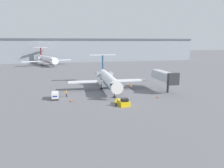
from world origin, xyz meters
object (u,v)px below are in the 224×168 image
at_px(airplane_main, 108,79).
at_px(airplane_parked_far_left, 47,59).
at_px(pushback_tug, 124,102).
at_px(worker_near_tug, 116,102).
at_px(luggage_cart, 55,96).
at_px(jet_bridge, 164,76).
at_px(traffic_cone_right, 158,97).
at_px(traffic_cone_left, 71,100).
at_px(worker_by_wing, 131,86).
at_px(worker_on_apron, 66,93).

relative_size(airplane_main, airplane_parked_far_left, 0.91).
bearing_deg(pushback_tug, airplane_main, 89.30).
bearing_deg(worker_near_tug, pushback_tug, 12.55).
bearing_deg(worker_near_tug, luggage_cart, 144.50).
bearing_deg(airplane_main, worker_near_tug, -96.82).
distance_m(worker_near_tug, jet_bridge, 22.50).
height_order(traffic_cone_right, jet_bridge, jet_bridge).
bearing_deg(traffic_cone_left, pushback_tug, -27.10).
height_order(worker_by_wing, traffic_cone_right, worker_by_wing).
bearing_deg(jet_bridge, worker_by_wing, 156.02).
distance_m(luggage_cart, worker_by_wing, 23.97).
xyz_separation_m(airplane_main, worker_near_tug, (-2.17, -18.14, -2.45)).
relative_size(worker_by_wing, traffic_cone_right, 2.72).
bearing_deg(luggage_cart, airplane_parked_far_left, 94.03).
relative_size(pushback_tug, worker_on_apron, 2.21).
height_order(worker_on_apron, airplane_parked_far_left, airplane_parked_far_left).
bearing_deg(jet_bridge, worker_near_tug, -145.81).
relative_size(traffic_cone_left, airplane_parked_far_left, 0.03).
height_order(luggage_cart, worker_near_tug, luggage_cart).
bearing_deg(luggage_cart, pushback_tug, -30.86).
xyz_separation_m(luggage_cart, airplane_parked_far_left, (-6.07, 86.12, 2.92)).
bearing_deg(luggage_cart, traffic_cone_left, -40.68).
xyz_separation_m(pushback_tug, airplane_parked_far_left, (-21.87, 95.57, 3.16)).
height_order(pushback_tug, jet_bridge, jet_bridge).
relative_size(pushback_tug, worker_near_tug, 2.31).
height_order(worker_near_tug, airplane_parked_far_left, airplane_parked_far_left).
relative_size(luggage_cart, airplane_parked_far_left, 0.12).
bearing_deg(airplane_main, worker_on_apron, -153.55).
bearing_deg(jet_bridge, traffic_cone_right, -126.31).
distance_m(worker_by_wing, worker_on_apron, 20.67).
relative_size(pushback_tug, worker_by_wing, 2.19).
height_order(airplane_main, pushback_tug, airplane_main).
distance_m(traffic_cone_left, airplane_parked_far_left, 90.09).
height_order(luggage_cart, worker_on_apron, luggage_cart).
relative_size(traffic_cone_right, jet_bridge, 0.05).
bearing_deg(worker_on_apron, traffic_cone_left, -79.42).
height_order(worker_near_tug, jet_bridge, jet_bridge).
height_order(airplane_main, traffic_cone_left, airplane_main).
height_order(airplane_main, worker_on_apron, airplane_main).
xyz_separation_m(worker_near_tug, airplane_parked_far_left, (-19.92, 96.00, 2.93)).
distance_m(luggage_cart, jet_bridge, 32.53).
xyz_separation_m(airplane_parked_far_left, jet_bridge, (38.30, -83.52, 0.61)).
bearing_deg(traffic_cone_left, worker_by_wing, 27.75).
bearing_deg(worker_on_apron, worker_near_tug, -46.85).
bearing_deg(luggage_cart, jet_bridge, 4.61).
distance_m(pushback_tug, luggage_cart, 18.42).
bearing_deg(worker_near_tug, worker_on_apron, 133.15).
relative_size(worker_near_tug, airplane_parked_far_left, 0.06).
distance_m(worker_near_tug, traffic_cone_right, 13.67).
distance_m(airplane_parked_far_left, jet_bridge, 91.88).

